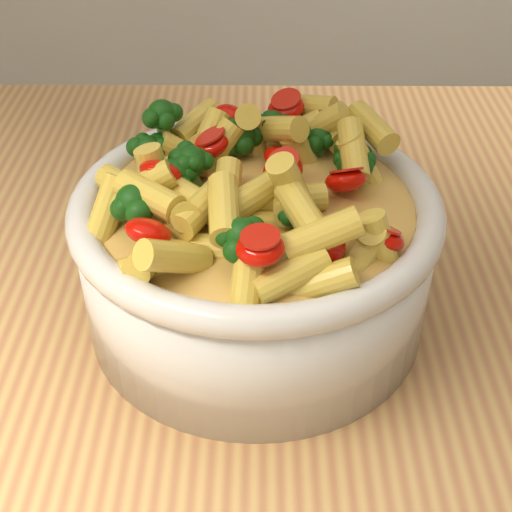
{
  "coord_description": "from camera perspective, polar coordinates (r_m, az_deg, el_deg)",
  "views": [
    {
      "loc": [
        -0.01,
        -0.41,
        1.26
      ],
      "look_at": [
        -0.01,
        -0.01,
        0.95
      ],
      "focal_mm": 50.0,
      "sensor_mm": 36.0,
      "label": 1
    }
  ],
  "objects": [
    {
      "name": "pasta_salad",
      "position": [
        0.47,
        0.0,
        6.7
      ],
      "size": [
        0.2,
        0.2,
        0.05
      ],
      "color": "gold",
      "rests_on": "serving_bowl"
    },
    {
      "name": "serving_bowl",
      "position": [
        0.51,
        0.0,
        0.12
      ],
      "size": [
        0.25,
        0.25,
        0.11
      ],
      "color": "silver",
      "rests_on": "table"
    },
    {
      "name": "table",
      "position": [
        0.62,
        0.99,
        -10.86
      ],
      "size": [
        1.2,
        0.8,
        0.9
      ],
      "color": "tan",
      "rests_on": "ground"
    }
  ]
}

